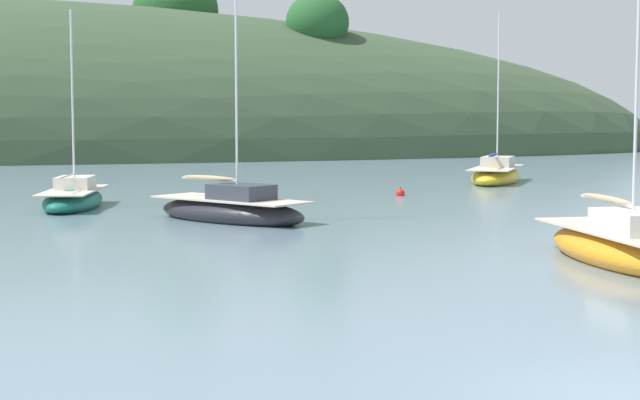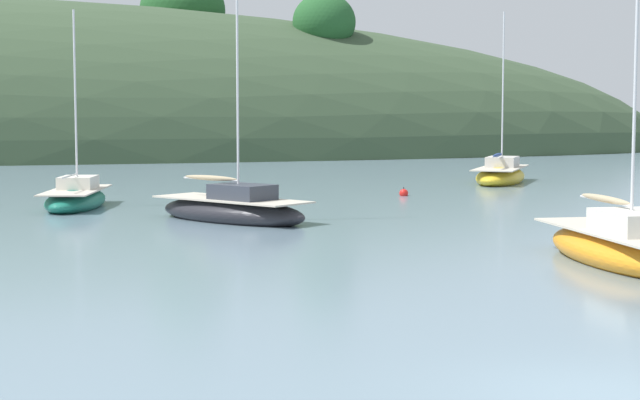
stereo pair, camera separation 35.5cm
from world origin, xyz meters
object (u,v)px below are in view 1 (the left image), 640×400
mooring_buoy_inner (400,193)px  sailboat_orange_cutter (496,175)px  sailboat_navy_dinghy (73,199)px  sailboat_blue_center (231,210)px  sailboat_white_near (626,247)px

mooring_buoy_inner → sailboat_orange_cutter: bearing=42.2°
sailboat_navy_dinghy → mooring_buoy_inner: sailboat_navy_dinghy is taller
sailboat_navy_dinghy → sailboat_blue_center: size_ratio=0.84×
sailboat_navy_dinghy → sailboat_orange_cutter: (23.75, 10.16, 0.05)m
sailboat_white_near → mooring_buoy_inner: sailboat_white_near is taller
sailboat_orange_cutter → sailboat_white_near: sailboat_white_near is taller
sailboat_blue_center → sailboat_white_near: size_ratio=0.91×
sailboat_navy_dinghy → mooring_buoy_inner: size_ratio=16.27×
mooring_buoy_inner → sailboat_blue_center: bearing=-135.6°
mooring_buoy_inner → sailboat_white_near: bearing=-91.1°
sailboat_blue_center → sailboat_orange_cutter: 24.46m
mooring_buoy_inner → sailboat_navy_dinghy: bearing=-169.7°
sailboat_navy_dinghy → sailboat_orange_cutter: size_ratio=0.87×
sailboat_navy_dinghy → sailboat_white_near: bearing=-52.4°
sailboat_blue_center → mooring_buoy_inner: bearing=44.4°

